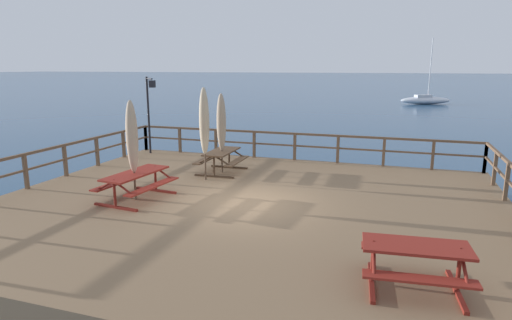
# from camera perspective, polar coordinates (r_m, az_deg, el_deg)

# --- Properties ---
(ground_plane) EXTENTS (600.00, 600.00, 0.00)m
(ground_plane) POSITION_cam_1_polar(r_m,az_deg,el_deg) (12.02, -1.34, -9.51)
(ground_plane) COLOR navy
(wooden_deck) EXTENTS (13.72, 11.69, 0.85)m
(wooden_deck) POSITION_cam_1_polar(r_m,az_deg,el_deg) (11.87, -1.35, -7.60)
(wooden_deck) COLOR #846647
(wooden_deck) RESTS_ON ground
(railing_waterside_far) EXTENTS (13.52, 0.10, 1.09)m
(railing_waterside_far) POSITION_cam_1_polar(r_m,az_deg,el_deg) (16.88, 5.17, 2.45)
(railing_waterside_far) COLOR brown
(railing_waterside_far) RESTS_ON wooden_deck
(railing_side_left) EXTENTS (0.10, 11.49, 1.09)m
(railing_side_left) POSITION_cam_1_polar(r_m,az_deg,el_deg) (15.12, -26.07, 0.07)
(railing_side_left) COLOR brown
(railing_side_left) RESTS_ON wooden_deck
(picnic_table_mid_right) EXTENTS (1.60, 2.20, 0.78)m
(picnic_table_mid_right) POSITION_cam_1_polar(r_m,az_deg,el_deg) (12.31, -15.60, -2.52)
(picnic_table_mid_right) COLOR maroon
(picnic_table_mid_right) RESTS_ON wooden_deck
(picnic_table_mid_left) EXTENTS (1.83, 1.56, 0.78)m
(picnic_table_mid_left) POSITION_cam_1_polar(r_m,az_deg,el_deg) (7.70, 20.37, -11.95)
(picnic_table_mid_left) COLOR maroon
(picnic_table_mid_left) RESTS_ON wooden_deck
(picnic_table_back_left) EXTENTS (1.43, 1.79, 0.78)m
(picnic_table_back_left) POSITION_cam_1_polar(r_m,az_deg,el_deg) (14.93, -4.55, 0.43)
(picnic_table_back_left) COLOR brown
(picnic_table_back_left) RESTS_ON wooden_deck
(patio_umbrella_tall_mid_right) EXTENTS (0.32, 0.32, 2.75)m
(patio_umbrella_tall_mid_right) POSITION_cam_1_polar(r_m,az_deg,el_deg) (12.05, -16.10, 2.90)
(patio_umbrella_tall_mid_right) COLOR #4C3828
(patio_umbrella_tall_mid_right) RESTS_ON wooden_deck
(patio_umbrella_tall_back_right) EXTENTS (0.32, 0.32, 2.98)m
(patio_umbrella_tall_back_right) POSITION_cam_1_polar(r_m,az_deg,el_deg) (13.77, -6.87, 5.05)
(patio_umbrella_tall_back_right) COLOR #4C3828
(patio_umbrella_tall_back_right) RESTS_ON wooden_deck
(patio_umbrella_short_back) EXTENTS (0.32, 0.32, 2.73)m
(patio_umbrella_short_back) POSITION_cam_1_polar(r_m,az_deg,el_deg) (14.74, -4.61, 4.95)
(patio_umbrella_short_back) COLOR #4C3828
(patio_umbrella_short_back) RESTS_ON wooden_deck
(lamp_post_hooked) EXTENTS (0.59, 0.46, 3.20)m
(lamp_post_hooked) POSITION_cam_1_polar(r_m,az_deg,el_deg) (18.42, -13.89, 7.26)
(lamp_post_hooked) COLOR black
(lamp_post_hooked) RESTS_ON wooden_deck
(sailboat_distant) EXTENTS (6.20, 3.72, 7.72)m
(sailboat_distant) POSITION_cam_1_polar(r_m,az_deg,el_deg) (56.10, 21.49, 7.41)
(sailboat_distant) COLOR silver
(sailboat_distant) RESTS_ON ground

